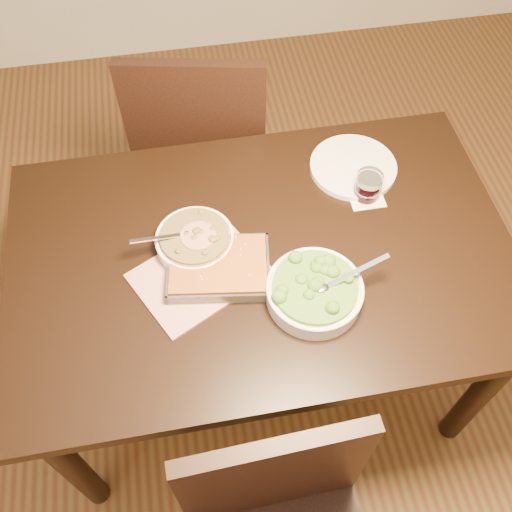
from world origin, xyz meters
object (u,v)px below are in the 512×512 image
(baking_dish, at_px, (219,268))
(wine_tumbler, at_px, (368,186))
(dinner_plate, at_px, (353,167))
(broccoli_bowl, at_px, (315,291))
(stew_bowl, at_px, (195,241))
(chair_far, at_px, (203,141))
(table, at_px, (262,270))

(baking_dish, height_order, wine_tumbler, wine_tumbler)
(dinner_plate, bearing_deg, broccoli_bowl, -117.93)
(broccoli_bowl, bearing_deg, stew_bowl, 142.55)
(broccoli_bowl, xyz_separation_m, chair_far, (-0.20, 0.83, -0.23))
(stew_bowl, relative_size, baking_dish, 0.81)
(broccoli_bowl, distance_m, wine_tumbler, 0.39)
(broccoli_bowl, distance_m, dinner_plate, 0.48)
(chair_far, bearing_deg, dinner_plate, 147.87)
(table, distance_m, broccoli_bowl, 0.24)
(stew_bowl, relative_size, wine_tumbler, 2.76)
(table, bearing_deg, baking_dish, -158.68)
(broccoli_bowl, xyz_separation_m, baking_dish, (-0.23, 0.12, -0.01))
(baking_dish, bearing_deg, dinner_plate, 42.01)
(stew_bowl, height_order, baking_dish, stew_bowl)
(baking_dish, bearing_deg, broccoli_bowl, -19.07)
(dinner_plate, bearing_deg, wine_tumbler, -86.08)
(table, bearing_deg, stew_bowl, 165.19)
(broccoli_bowl, bearing_deg, dinner_plate, 62.07)
(baking_dish, relative_size, dinner_plate, 1.12)
(table, xyz_separation_m, chair_far, (-0.10, 0.66, -0.11))
(wine_tumbler, xyz_separation_m, dinner_plate, (-0.01, 0.11, -0.04))
(stew_bowl, relative_size, broccoli_bowl, 0.84)
(baking_dish, height_order, dinner_plate, baking_dish)
(table, distance_m, baking_dish, 0.18)
(table, relative_size, wine_tumbler, 16.15)
(wine_tumbler, bearing_deg, chair_far, 129.90)
(table, relative_size, stew_bowl, 5.85)
(dinner_plate, distance_m, chair_far, 0.63)
(broccoli_bowl, height_order, wine_tumbler, broccoli_bowl)
(table, height_order, dinner_plate, dinner_plate)
(table, relative_size, dinner_plate, 5.32)
(chair_far, bearing_deg, wine_tumbler, 141.42)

